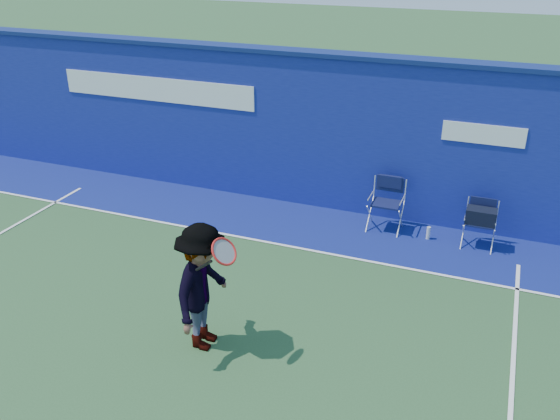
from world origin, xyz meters
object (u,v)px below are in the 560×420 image
at_px(directors_chair_left, 386,213).
at_px(tennis_player, 203,287).
at_px(directors_chair_right, 479,228).
at_px(water_bottle, 428,233).

xyz_separation_m(directors_chair_left, tennis_player, (-1.52, -4.29, 0.57)).
relative_size(directors_chair_right, water_bottle, 3.48).
height_order(directors_chair_right, tennis_player, tennis_player).
bearing_deg(water_bottle, directors_chair_right, 2.68).
bearing_deg(water_bottle, tennis_player, -119.37).
height_order(directors_chair_right, water_bottle, directors_chair_right).
height_order(directors_chair_left, water_bottle, directors_chair_left).
xyz_separation_m(water_bottle, tennis_player, (-2.35, -4.17, 0.78)).
xyz_separation_m(directors_chair_right, water_bottle, (-0.85, -0.04, -0.24)).
bearing_deg(directors_chair_right, water_bottle, -177.32).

